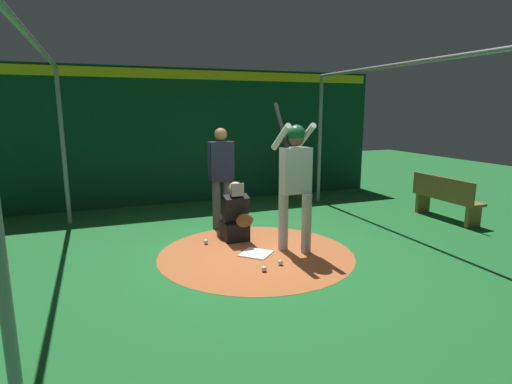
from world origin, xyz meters
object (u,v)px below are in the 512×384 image
batter (295,175)px  baseball_2 (280,262)px  home_plate (256,253)px  bat_rack (291,176)px  bench (445,198)px  catcher (236,217)px  baseball_1 (206,242)px  umpire (221,172)px  baseball_0 (264,269)px

batter → baseball_2: bearing=-42.9°
home_plate → bat_rack: (-3.72, 2.37, 0.48)m
bench → baseball_2: 4.16m
catcher → baseball_1: (0.01, -0.52, -0.35)m
baseball_1 → umpire: bearing=147.3°
catcher → bat_rack: bearing=140.7°
baseball_1 → baseball_2: bearing=30.4°
umpire → baseball_1: size_ratio=24.47×
baseball_1 → bench: bearing=87.6°
baseball_1 → batter: bearing=56.1°
bat_rack → baseball_0: bat_rack is taller
batter → baseball_1: batter is taller
catcher → baseball_2: (1.28, 0.22, -0.35)m
batter → bat_rack: bearing=154.9°
home_plate → catcher: bearing=-174.7°
baseball_2 → catcher: bearing=-170.1°
batter → catcher: (-0.81, -0.66, -0.79)m
bench → baseball_1: 4.77m
baseball_1 → baseball_2: same height
bat_rack → catcher: bearing=-39.3°
home_plate → baseball_2: (0.54, 0.15, 0.03)m
baseball_0 → baseball_2: 0.33m
umpire → bat_rack: 3.32m
baseball_0 → baseball_2: size_ratio=1.00×
catcher → baseball_2: size_ratio=13.37×
umpire → baseball_2: size_ratio=24.47×
bat_rack → baseball_1: bat_rack is taller
catcher → batter: bearing=39.4°
umpire → bat_rack: size_ratio=1.72×
baseball_1 → catcher: bearing=91.6°
baseball_0 → baseball_2: bearing=114.5°
bench → baseball_1: bearing=-92.4°
umpire → bench: bearing=76.6°
home_plate → bat_rack: bat_rack is taller
umpire → bench: umpire is taller
umpire → baseball_0: bearing=-2.0°
umpire → baseball_1: bearing=-32.7°
home_plate → baseball_1: (-0.72, -0.59, 0.03)m
bat_rack → baseball_2: bearing=-27.5°
catcher → baseball_2: 1.34m
catcher → baseball_0: 1.46m
bat_rack → bench: size_ratio=0.70×
catcher → umpire: (-0.79, -0.00, 0.63)m
bat_rack → baseball_0: size_ratio=14.20×
bench → baseball_2: (1.06, -4.01, -0.39)m
batter → baseball_1: (-0.79, -1.18, -1.14)m
baseball_0 → baseball_1: same height
home_plate → bench: 4.21m
catcher → bench: catcher is taller
home_plate → baseball_1: 0.93m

